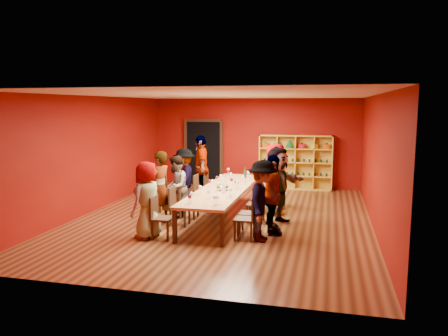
{
  "coord_description": "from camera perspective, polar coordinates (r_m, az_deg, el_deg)",
  "views": [
    {
      "loc": [
        2.48,
        -10.2,
        2.73
      ],
      "look_at": [
        -0.16,
        0.66,
        1.15
      ],
      "focal_mm": 35.0,
      "sensor_mm": 36.0,
      "label": 1
    }
  ],
  "objects": [
    {
      "name": "chair_person_right_2",
      "position": [
        10.37,
        4.63,
        -4.43
      ],
      "size": [
        0.42,
        0.42,
        0.89
      ],
      "color": "black",
      "rests_on": "ground"
    },
    {
      "name": "carafe_b",
      "position": [
        10.05,
        -0.06,
        -2.64
      ],
      "size": [
        0.13,
        0.13,
        0.26
      ],
      "color": "white",
      "rests_on": "tasting_table"
    },
    {
      "name": "carafe_a",
      "position": [
        10.9,
        -0.2,
        -1.86
      ],
      "size": [
        0.12,
        0.12,
        0.23
      ],
      "color": "white",
      "rests_on": "tasting_table"
    },
    {
      "name": "person_right_0",
      "position": [
        8.89,
        5.06,
        -4.28
      ],
      "size": [
        0.5,
        1.1,
        1.67
      ],
      "primitive_type": "imported",
      "rotation": [
        0.0,
        0.0,
        1.52
      ],
      "color": "#525258",
      "rests_on": "ground"
    },
    {
      "name": "wine_glass_19",
      "position": [
        12.16,
        3.2,
        -0.61
      ],
      "size": [
        0.08,
        0.08,
        0.21
      ],
      "color": "white",
      "rests_on": "tasting_table"
    },
    {
      "name": "wine_glass_6",
      "position": [
        11.0,
        0.98,
        -1.58
      ],
      "size": [
        0.08,
        0.08,
        0.2
      ],
      "color": "white",
      "rests_on": "tasting_table"
    },
    {
      "name": "chair_person_right_4",
      "position": [
        12.08,
        5.95,
        -2.66
      ],
      "size": [
        0.42,
        0.42,
        0.89
      ],
      "color": "black",
      "rests_on": "ground"
    },
    {
      "name": "room_shell",
      "position": [
        10.57,
        -0.02,
        1.36
      ],
      "size": [
        7.1,
        9.1,
        3.04
      ],
      "color": "#4E2914",
      "rests_on": "ground"
    },
    {
      "name": "wine_glass_22",
      "position": [
        9.76,
        0.72,
        -2.83
      ],
      "size": [
        0.08,
        0.08,
        0.19
      ],
      "color": "white",
      "rests_on": "tasting_table"
    },
    {
      "name": "doorway",
      "position": [
        15.33,
        -2.64,
        2.02
      ],
      "size": [
        1.4,
        0.17,
        2.3
      ],
      "color": "black",
      "rests_on": "ground"
    },
    {
      "name": "wine_glass_5",
      "position": [
        11.45,
        -0.95,
        -1.26
      ],
      "size": [
        0.07,
        0.07,
        0.18
      ],
      "color": "white",
      "rests_on": "tasting_table"
    },
    {
      "name": "person_right_1",
      "position": [
        9.34,
        6.37,
        -3.53
      ],
      "size": [
        0.68,
        1.09,
        1.73
      ],
      "primitive_type": "imported",
      "rotation": [
        0.0,
        0.0,
        1.8
      ],
      "color": "#D28D96",
      "rests_on": "ground"
    },
    {
      "name": "wine_glass_11",
      "position": [
        10.72,
        -1.55,
        -1.81
      ],
      "size": [
        0.08,
        0.08,
        0.2
      ],
      "color": "white",
      "rests_on": "tasting_table"
    },
    {
      "name": "wine_glass_9",
      "position": [
        10.55,
        1.78,
        -1.94
      ],
      "size": [
        0.08,
        0.08,
        0.21
      ],
      "color": "white",
      "rests_on": "tasting_table"
    },
    {
      "name": "wine_glass_20",
      "position": [
        9.91,
        -3.31,
        -2.57
      ],
      "size": [
        0.09,
        0.09,
        0.22
      ],
      "color": "white",
      "rests_on": "tasting_table"
    },
    {
      "name": "person_right_3",
      "position": [
        11.17,
        6.67,
        -1.43
      ],
      "size": [
        0.63,
        0.95,
        1.8
      ],
      "primitive_type": "imported",
      "rotation": [
        0.0,
        0.0,
        1.75
      ],
      "color": "#141639",
      "rests_on": "ground"
    },
    {
      "name": "person_right_4",
      "position": [
        12.0,
        7.2,
        -1.26
      ],
      "size": [
        0.53,
        0.65,
        1.6
      ],
      "primitive_type": "imported",
      "rotation": [
        0.0,
        0.0,
        1.39
      ],
      "color": "#C9878E",
      "rests_on": "ground"
    },
    {
      "name": "wine_glass_10",
      "position": [
        9.18,
        -4.25,
        -3.47
      ],
      "size": [
        0.08,
        0.08,
        0.21
      ],
      "color": "white",
      "rests_on": "tasting_table"
    },
    {
      "name": "person_right_2",
      "position": [
        10.23,
        7.04,
        -2.27
      ],
      "size": [
        1.12,
        1.74,
        1.82
      ],
      "primitive_type": "imported",
      "rotation": [
        0.0,
        0.0,
        1.16
      ],
      "color": "pink",
      "rests_on": "ground"
    },
    {
      "name": "wine_glass_3",
      "position": [
        11.53,
        2.66,
        -1.18
      ],
      "size": [
        0.07,
        0.07,
        0.18
      ],
      "color": "white",
      "rests_on": "tasting_table"
    },
    {
      "name": "wine_glass_2",
      "position": [
        8.96,
        -4.5,
        -3.81
      ],
      "size": [
        0.08,
        0.08,
        0.2
      ],
      "color": "white",
      "rests_on": "tasting_table"
    },
    {
      "name": "person_left_1",
      "position": [
        10.23,
        -8.39,
        -2.58
      ],
      "size": [
        0.65,
        0.75,
        1.72
      ],
      "primitive_type": "imported",
      "rotation": [
        0.0,
        0.0,
        -1.93
      ],
      "color": "#4B4B50",
      "rests_on": "ground"
    },
    {
      "name": "chair_person_left_2",
      "position": [
        10.79,
        -4.98,
        -3.93
      ],
      "size": [
        0.42,
        0.42,
        0.89
      ],
      "color": "black",
      "rests_on": "ground"
    },
    {
      "name": "wine_glass_14",
      "position": [
        11.43,
        2.53,
        -1.27
      ],
      "size": [
        0.07,
        0.07,
        0.18
      ],
      "color": "white",
      "rests_on": "tasting_table"
    },
    {
      "name": "spittoon_bowl",
      "position": [
        10.38,
        -0.19,
        -2.56
      ],
      "size": [
        0.3,
        0.3,
        0.16
      ],
      "primitive_type": "ellipsoid",
      "color": "silver",
      "rests_on": "tasting_table"
    },
    {
      "name": "wine_glass_1",
      "position": [
        9.63,
        0.79,
        -2.87
      ],
      "size": [
        0.09,
        0.09,
        0.21
      ],
      "color": "white",
      "rests_on": "tasting_table"
    },
    {
      "name": "chair_person_left_3",
      "position": [
        11.89,
        -3.17,
        -2.8
      ],
      "size": [
        0.42,
        0.42,
        0.89
      ],
      "color": "black",
      "rests_on": "ground"
    },
    {
      "name": "chair_person_right_0",
      "position": [
        9.02,
        3.21,
        -6.31
      ],
      "size": [
        0.42,
        0.42,
        0.89
      ],
      "color": "black",
      "rests_on": "ground"
    },
    {
      "name": "person_left_3",
      "position": [
        11.97,
        -5.18,
        -1.25
      ],
      "size": [
        0.67,
        1.11,
        1.61
      ],
      "primitive_type": "imported",
      "rotation": [
        0.0,
        0.0,
        -1.32
      ],
      "color": "#6190C8",
      "rests_on": "ground"
    },
    {
      "name": "person_left_2",
      "position": [
        10.83,
        -6.31,
        -2.45
      ],
      "size": [
        0.51,
        0.79,
        1.53
      ],
      "primitive_type": "imported",
      "rotation": [
        0.0,
        0.0,
        -1.44
      ],
      "color": "#515156",
      "rests_on": "ground"
    },
    {
      "name": "wine_glass_17",
      "position": [
        8.82,
        -1.22,
        -3.9
      ],
      "size": [
        0.09,
        0.09,
        0.21
      ],
      "color": "white",
      "rests_on": "tasting_table"
    },
    {
      "name": "shelving_unit",
      "position": [
        14.66,
        9.31,
        1.1
      ],
      "size": [
        2.4,
        0.4,
        1.8
      ],
      "color": "gold",
      "rests_on": "ground"
    },
    {
      "name": "person_left_4",
      "position": [
        12.83,
        -3.02,
        0.05
      ],
      "size": [
        0.86,
        1.22,
        1.9
      ],
      "primitive_type": "imported",
      "rotation": [
        0.0,
        0.0,
        -1.22
      ],
      "color": "#C1818C",
      "rests_on": "ground"
    },
    {
      "name": "tasting_table",
      "position": [
        10.69,
        -0.02,
        -2.9
      ],
      "size": [
        1.1,
        4.5,
        0.75
      ],
      "color": "tan",
      "rests_on": "ground"
    },
    {
      "name": "wine_glass_21",
      "position": [
        8.89,
        -0.92,
        -3.89
      ],
      "size": [
        0.08,
        0.08,
        0.2
      ],
      "color": "white",
      "rests_on": "tasting_table"
    },
    {
      "name": "person_left_0",
      "position": [
        9.22,
        -10.03,
        -4.12
      ],
      "size": [
        0.63,
        0.88,
        1.61
      ],
      "primitive_type": "imported",
      "rotation": [
        0.0,
        0.0,
        -1.85
      ],
      "color": "#CF8B95",
      "rests_on": "ground"
    },
    {
      "name": "wine_glass_8",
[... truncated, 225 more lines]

